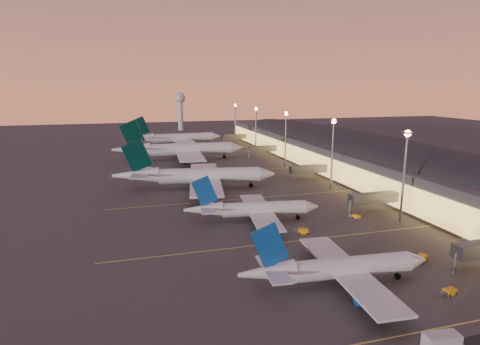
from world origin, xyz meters
name	(u,v)px	position (x,y,z in m)	size (l,w,h in m)	color
ground	(281,235)	(0.00, 0.00, 0.00)	(700.00, 700.00, 0.00)	#3E3C39
airliner_narrow_south	(336,269)	(0.11, -28.05, 3.52)	(38.17, 34.17, 13.63)	silver
airliner_narrow_north	(252,209)	(-3.81, 12.02, 3.54)	(38.34, 34.55, 13.70)	silver
airliner_wide_near	(196,176)	(-12.84, 52.99, 4.94)	(59.81, 55.15, 19.18)	silver
airliner_wide_mid	(180,150)	(-10.37, 114.46, 5.54)	(67.24, 61.35, 21.51)	silver
airliner_wide_far	(175,138)	(-6.54, 166.07, 5.05)	(61.26, 55.87, 19.60)	silver
terminal_building	(347,149)	(61.84, 72.47, 8.78)	(56.35, 255.00, 17.46)	#45464A
light_masts	(304,134)	(36.00, 65.00, 17.55)	(2.20, 217.20, 25.90)	gray
radar_tower	(180,105)	(10.00, 260.00, 21.87)	(9.00, 9.00, 32.50)	silver
lane_markings	(238,195)	(0.00, 40.00, 0.01)	(90.00, 180.36, 0.00)	#D8C659
baggage_tug_a	(448,292)	(18.19, -36.75, 0.48)	(3.67, 1.93, 1.04)	orange
baggage_tug_b	(421,259)	(23.33, -23.43, 0.57)	(4.42, 3.55, 1.25)	orange
baggage_tug_c	(301,231)	(5.60, -0.32, 0.55)	(4.31, 3.19, 1.20)	orange
catering_truck_a	(443,344)	(4.74, -50.19, 1.47)	(5.74, 2.67, 3.13)	silver
baggage_tug_d	(355,216)	(25.90, 6.89, 0.46)	(3.01, 3.48, 1.00)	orange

